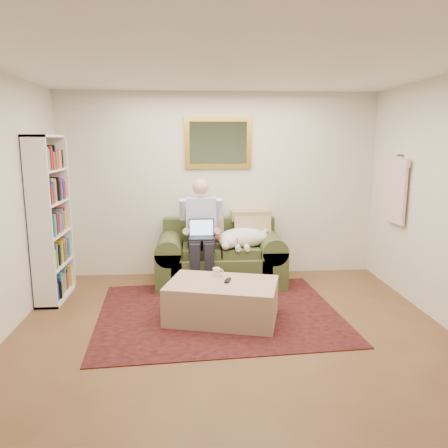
{
  "coord_description": "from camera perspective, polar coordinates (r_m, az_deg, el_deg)",
  "views": [
    {
      "loc": [
        -0.36,
        -3.72,
        1.94
      ],
      "look_at": [
        -0.01,
        1.39,
        0.95
      ],
      "focal_mm": 35.0,
      "sensor_mm": 36.0,
      "label": 1
    }
  ],
  "objects": [
    {
      "name": "ottoman",
      "position": [
        4.84,
        -0.22,
        -10.0
      ],
      "size": [
        1.32,
        1.01,
        0.42
      ],
      "primitive_type": "cube",
      "rotation": [
        0.0,
        0.0,
        -0.26
      ],
      "color": "tan",
      "rests_on": "room_shell"
    },
    {
      "name": "laptop",
      "position": [
        5.66,
        -2.95,
        -1.18
      ],
      "size": [
        0.33,
        0.26,
        0.24
      ],
      "color": "black",
      "rests_on": "seated_man"
    },
    {
      "name": "bookshelf",
      "position": [
        5.68,
        -21.74,
        0.62
      ],
      "size": [
        0.28,
        0.8,
        2.0
      ],
      "primitive_type": null,
      "color": "white",
      "rests_on": "room_shell"
    },
    {
      "name": "room_shell",
      "position": [
        4.14,
        1.09,
        2.03
      ],
      "size": [
        4.51,
        5.0,
        2.61
      ],
      "color": "brown",
      "rests_on": "ground"
    },
    {
      "name": "wall_mirror",
      "position": [
        6.2,
        -0.76,
        10.56
      ],
      "size": [
        0.94,
        0.04,
        0.72
      ],
      "color": "gold",
      "rests_on": "room_shell"
    },
    {
      "name": "rug",
      "position": [
        5.07,
        -0.7,
        -11.5
      ],
      "size": [
        2.83,
        2.33,
        0.01
      ],
      "primitive_type": "cube",
      "rotation": [
        0.0,
        0.0,
        0.07
      ],
      "color": "black",
      "rests_on": "room_shell"
    },
    {
      "name": "seated_man",
      "position": [
        5.73,
        -2.96,
        -1.39
      ],
      "size": [
        0.56,
        0.8,
        1.44
      ],
      "primitive_type": null,
      "color": "#8C98D8",
      "rests_on": "sofa"
    },
    {
      "name": "sleeping_dog",
      "position": [
        5.85,
        2.56,
        -1.78
      ],
      "size": [
        0.7,
        0.44,
        0.26
      ],
      "primitive_type": null,
      "color": "white",
      "rests_on": "sofa"
    },
    {
      "name": "tv_remote",
      "position": [
        4.79,
        0.48,
        -7.39
      ],
      "size": [
        0.09,
        0.16,
        0.02
      ],
      "primitive_type": "cube",
      "rotation": [
        0.0,
        0.0,
        -0.28
      ],
      "color": "black",
      "rests_on": "ottoman"
    },
    {
      "name": "sofa",
      "position": [
        6.0,
        -0.49,
        -4.99
      ],
      "size": [
        1.71,
        0.87,
        1.03
      ],
      "color": "#4D5A2F",
      "rests_on": "room_shell"
    },
    {
      "name": "coffee_mug",
      "position": [
        4.95,
        -0.99,
        -6.32
      ],
      "size": [
        0.08,
        0.08,
        0.1
      ],
      "primitive_type": "cylinder",
      "color": "white",
      "rests_on": "ottoman"
    },
    {
      "name": "hanging_shirt",
      "position": [
        5.93,
        21.61,
        4.46
      ],
      "size": [
        0.06,
        0.52,
        0.9
      ],
      "primitive_type": null,
      "color": "#F7CCD0",
      "rests_on": "room_shell"
    }
  ]
}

